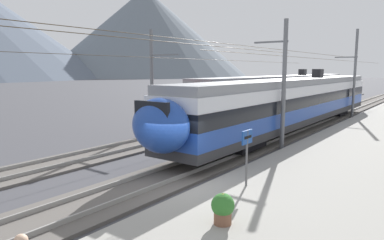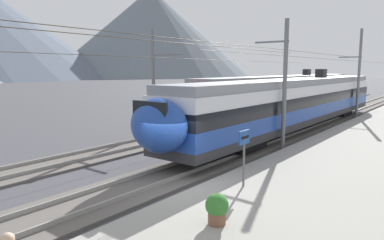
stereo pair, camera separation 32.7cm
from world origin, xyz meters
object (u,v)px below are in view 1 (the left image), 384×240
platform_sign (247,145)px  potted_plant_platform_edge (223,207)px  train_far_track (284,91)px  catenary_mast_mid (282,82)px  train_near_platform (295,101)px  catenary_mast_far_side (154,80)px  catenary_mast_east (354,73)px

platform_sign → potted_plant_platform_edge: platform_sign is taller
train_far_track → catenary_mast_mid: size_ratio=0.78×
train_near_platform → catenary_mast_far_side: (-6.97, 7.54, 1.58)m
catenary_mast_far_side → potted_plant_platform_edge: catenary_mast_far_side is taller
potted_plant_platform_edge → platform_sign: bearing=17.4°
catenary_mast_far_side → potted_plant_platform_edge: bearing=-130.5°
train_far_track → catenary_mast_far_side: catenary_mast_far_side is taller
catenary_mast_mid → potted_plant_platform_edge: bearing=-164.8°
train_far_track → potted_plant_platform_edge: 30.26m
platform_sign → catenary_mast_far_side: bearing=57.5°
platform_sign → potted_plant_platform_edge: bearing=-162.6°
catenary_mast_mid → potted_plant_platform_edge: catenary_mast_mid is taller
catenary_mast_east → platform_sign: catenary_mast_east is taller
train_near_platform → catenary_mast_east: size_ratio=0.69×
catenary_mast_east → platform_sign: (-24.43, -1.93, -2.41)m
catenary_mast_east → catenary_mast_far_side: 19.65m
catenary_mast_east → potted_plant_platform_edge: 28.08m
train_near_platform → train_far_track: size_ratio=0.89×
train_far_track → catenary_mast_mid: 19.02m
potted_plant_platform_edge → catenary_mast_mid: bearing=15.2°
train_near_platform → potted_plant_platform_edge: (-17.30, -4.56, -1.46)m
catenary_mast_mid → platform_sign: bearing=-165.8°
train_near_platform → catenary_mast_far_side: catenary_mast_far_side is taller
catenary_mast_east → catenary_mast_far_side: size_ratio=1.00×
catenary_mast_mid → platform_sign: size_ratio=21.59×
catenary_mast_mid → train_near_platform: bearing=14.0°
catenary_mast_mid → catenary_mast_far_side: 9.15m
train_near_platform → train_far_track: bearing=26.0°
train_near_platform → train_far_track: 12.48m
catenary_mast_mid → potted_plant_platform_edge: (-10.93, -2.97, -3.08)m
catenary_mast_mid → potted_plant_platform_edge: size_ratio=51.33×
train_near_platform → catenary_mast_east: 10.73m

